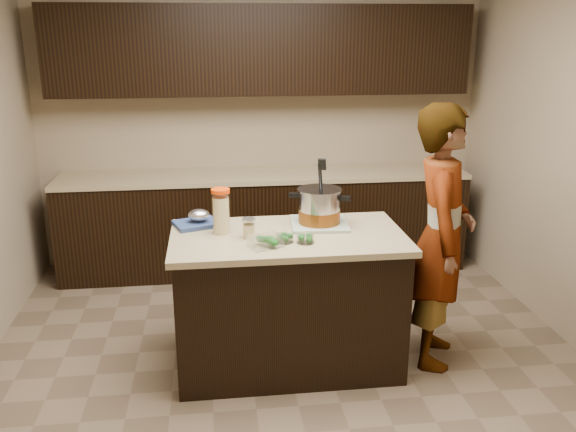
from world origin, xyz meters
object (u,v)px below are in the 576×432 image
(stock_pot, at_px, (319,208))
(lemonade_pitcher, at_px, (221,213))
(person, at_px, (441,237))
(island, at_px, (288,300))

(stock_pot, distance_m, lemonade_pitcher, 0.64)
(stock_pot, bearing_deg, person, 5.61)
(island, relative_size, stock_pot, 3.58)
(island, distance_m, lemonade_pitcher, 0.71)
(stock_pot, distance_m, person, 0.80)
(island, xyz_separation_m, lemonade_pitcher, (-0.41, 0.08, 0.58))
(island, distance_m, stock_pot, 0.63)
(island, xyz_separation_m, person, (0.98, -0.05, 0.40))
(stock_pot, xyz_separation_m, lemonade_pitcher, (-0.63, -0.08, 0.02))
(lemonade_pitcher, relative_size, person, 0.16)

